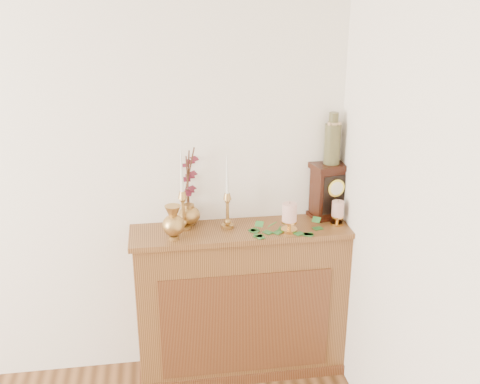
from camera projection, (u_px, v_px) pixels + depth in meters
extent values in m
cube|color=brown|center=(242.00, 303.00, 3.29)|extent=(1.20, 0.30, 0.90)
cube|color=brown|center=(246.00, 324.00, 3.16)|extent=(0.96, 0.01, 0.63)
cube|color=brown|center=(242.00, 231.00, 3.13)|extent=(1.24, 0.34, 0.03)
cube|color=brown|center=(242.00, 363.00, 3.43)|extent=(1.23, 0.33, 0.06)
cylinder|color=#B18746|center=(184.00, 227.00, 3.11)|extent=(0.08, 0.08, 0.02)
sphere|color=#B18746|center=(183.00, 223.00, 3.10)|extent=(0.04, 0.04, 0.04)
cylinder|color=#B18746|center=(183.00, 212.00, 3.07)|extent=(0.02, 0.02, 0.13)
sphere|color=#B18746|center=(183.00, 200.00, 3.05)|extent=(0.03, 0.03, 0.03)
cone|color=#B18746|center=(182.00, 195.00, 3.04)|extent=(0.05, 0.05, 0.04)
cone|color=silver|center=(182.00, 172.00, 2.99)|extent=(0.02, 0.02, 0.24)
cylinder|color=#B18746|center=(228.00, 226.00, 3.13)|extent=(0.07, 0.07, 0.02)
sphere|color=#B18746|center=(228.00, 222.00, 3.12)|extent=(0.04, 0.04, 0.04)
cylinder|color=#B18746|center=(227.00, 212.00, 3.10)|extent=(0.02, 0.02, 0.12)
sphere|color=#B18746|center=(227.00, 201.00, 3.08)|extent=(0.03, 0.03, 0.03)
cone|color=#B18746|center=(227.00, 196.00, 3.07)|extent=(0.05, 0.05, 0.03)
cone|color=silver|center=(227.00, 175.00, 3.02)|extent=(0.02, 0.02, 0.22)
cylinder|color=#B18746|center=(174.00, 237.00, 2.98)|extent=(0.06, 0.06, 0.02)
sphere|color=#B18746|center=(173.00, 225.00, 2.96)|extent=(0.12, 0.12, 0.12)
cone|color=#B18746|center=(173.00, 211.00, 2.93)|extent=(0.09, 0.09, 0.06)
cylinder|color=#B18746|center=(189.00, 224.00, 3.17)|extent=(0.05, 0.05, 0.01)
ellipsoid|color=#B18746|center=(189.00, 215.00, 3.15)|extent=(0.13, 0.13, 0.11)
cylinder|color=#B18746|center=(189.00, 206.00, 3.13)|extent=(0.06, 0.06, 0.02)
cylinder|color=#472819|center=(188.00, 180.00, 3.08)|extent=(0.02, 0.08, 0.30)
cylinder|color=#472819|center=(188.00, 178.00, 3.08)|extent=(0.02, 0.06, 0.33)
cylinder|color=#472819|center=(189.00, 175.00, 3.07)|extent=(0.07, 0.10, 0.34)
cylinder|color=gold|center=(289.00, 230.00, 3.08)|extent=(0.09, 0.09, 0.02)
cylinder|color=gold|center=(289.00, 225.00, 3.07)|extent=(0.02, 0.02, 0.04)
cylinder|color=gold|center=(289.00, 222.00, 3.06)|extent=(0.08, 0.08, 0.01)
cylinder|color=beige|center=(290.00, 212.00, 3.04)|extent=(0.08, 0.08, 0.10)
cylinder|color=#472819|center=(290.00, 203.00, 3.02)|extent=(0.00, 0.00, 0.01)
cylinder|color=gold|center=(337.00, 223.00, 3.17)|extent=(0.08, 0.08, 0.01)
cylinder|color=gold|center=(337.00, 220.00, 3.16)|extent=(0.02, 0.02, 0.03)
cylinder|color=gold|center=(337.00, 216.00, 3.15)|extent=(0.07, 0.07, 0.01)
cylinder|color=beige|center=(338.00, 209.00, 3.14)|extent=(0.07, 0.07, 0.09)
cylinder|color=#472819|center=(338.00, 201.00, 3.12)|extent=(0.00, 0.00, 0.01)
cube|color=#245F24|center=(304.00, 231.00, 3.07)|extent=(0.04, 0.05, 0.00)
cube|color=#245F24|center=(255.00, 233.00, 3.05)|extent=(0.06, 0.05, 0.00)
cube|color=#245F24|center=(292.00, 228.00, 3.11)|extent=(0.06, 0.06, 0.00)
cube|color=#245F24|center=(292.00, 230.00, 3.09)|extent=(0.06, 0.06, 0.00)
cube|color=#245F24|center=(265.00, 231.00, 3.08)|extent=(0.06, 0.06, 0.00)
cube|color=#245F24|center=(328.00, 234.00, 3.04)|extent=(0.06, 0.05, 0.00)
cube|color=#245F24|center=(249.00, 232.00, 3.06)|extent=(0.05, 0.05, 0.00)
cube|color=#245F24|center=(310.00, 227.00, 3.13)|extent=(0.06, 0.06, 0.00)
cube|color=#245F24|center=(282.00, 236.00, 3.01)|extent=(0.06, 0.05, 0.00)
cube|color=#245F24|center=(328.00, 232.00, 3.06)|extent=(0.06, 0.06, 0.00)
cube|color=#245F24|center=(261.00, 228.00, 3.12)|extent=(0.06, 0.06, 0.00)
cube|color=#245F24|center=(259.00, 224.00, 3.05)|extent=(0.05, 0.04, 0.03)
cube|color=#245F24|center=(272.00, 224.00, 3.00)|extent=(0.05, 0.05, 0.03)
cube|color=#245F24|center=(316.00, 220.00, 3.08)|extent=(0.05, 0.05, 0.03)
cube|color=black|center=(328.00, 214.00, 3.28)|extent=(0.24, 0.19, 0.02)
cube|color=black|center=(329.00, 192.00, 3.23)|extent=(0.22, 0.17, 0.28)
cube|color=black|center=(331.00, 166.00, 3.18)|extent=(0.24, 0.19, 0.03)
cube|color=black|center=(335.00, 195.00, 3.17)|extent=(0.15, 0.04, 0.23)
cylinder|color=yellow|center=(336.00, 188.00, 3.15)|extent=(0.10, 0.03, 0.10)
cylinder|color=silver|center=(336.00, 188.00, 3.15)|extent=(0.08, 0.02, 0.08)
sphere|color=yellow|center=(334.00, 207.00, 3.20)|extent=(0.03, 0.03, 0.03)
cylinder|color=#172E22|center=(332.00, 144.00, 3.13)|extent=(0.09, 0.09, 0.23)
cylinder|color=#172E22|center=(334.00, 119.00, 3.09)|extent=(0.05, 0.05, 0.08)
cylinder|color=tan|center=(333.00, 123.00, 3.09)|extent=(0.06, 0.06, 0.02)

